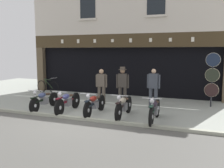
# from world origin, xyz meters

# --- Properties ---
(ground) EXTENTS (22.85, 22.00, 0.18)m
(ground) POSITION_xyz_m (0.00, -0.98, -0.04)
(ground) COLOR #999E94
(shop_facade) EXTENTS (11.15, 4.42, 6.51)m
(shop_facade) POSITION_xyz_m (-0.00, 7.00, 1.75)
(shop_facade) COLOR black
(shop_facade) RESTS_ON ground
(motorcycle_left) EXTENTS (0.62, 1.97, 0.90)m
(motorcycle_left) POSITION_xyz_m (-1.99, 0.95, 0.41)
(motorcycle_left) COLOR black
(motorcycle_left) RESTS_ON ground
(motorcycle_center_left) EXTENTS (0.62, 2.06, 0.93)m
(motorcycle_center_left) POSITION_xyz_m (-0.83, 0.90, 0.43)
(motorcycle_center_left) COLOR black
(motorcycle_center_left) RESTS_ON ground
(motorcycle_center) EXTENTS (0.62, 2.00, 0.92)m
(motorcycle_center) POSITION_xyz_m (0.31, 0.94, 0.42)
(motorcycle_center) COLOR black
(motorcycle_center) RESTS_ON ground
(motorcycle_center_right) EXTENTS (0.62, 1.98, 0.92)m
(motorcycle_center_right) POSITION_xyz_m (1.46, 0.98, 0.43)
(motorcycle_center_right) COLOR black
(motorcycle_center_right) RESTS_ON ground
(motorcycle_right) EXTENTS (0.62, 1.97, 0.93)m
(motorcycle_right) POSITION_xyz_m (2.63, 0.80, 0.43)
(motorcycle_right) COLOR black
(motorcycle_right) RESTS_ON ground
(salesman_left) EXTENTS (0.56, 0.25, 1.59)m
(salesman_left) POSITION_xyz_m (-0.22, 2.85, 0.88)
(salesman_left) COLOR brown
(salesman_left) RESTS_ON ground
(shopkeeper_center) EXTENTS (0.55, 0.37, 1.72)m
(shopkeeper_center) POSITION_xyz_m (0.81, 2.79, 0.96)
(shopkeeper_center) COLOR #38332D
(shopkeeper_center) RESTS_ON ground
(salesman_right) EXTENTS (0.56, 0.25, 1.67)m
(salesman_right) POSITION_xyz_m (2.18, 2.78, 0.92)
(salesman_right) COLOR #3D424C
(salesman_right) RESTS_ON ground
(tyre_sign_pole) EXTENTS (0.59, 0.06, 2.33)m
(tyre_sign_pole) POSITION_xyz_m (4.48, 3.90, 1.36)
(tyre_sign_pole) COLOR #232328
(tyre_sign_pole) RESTS_ON ground
(advert_board_near) EXTENTS (0.82, 0.03, 1.00)m
(advert_board_near) POSITION_xyz_m (-2.37, 5.40, 1.78)
(advert_board_near) COLOR beige
(leaning_bicycle) EXTENTS (1.72, 0.57, 0.95)m
(leaning_bicycle) POSITION_xyz_m (-4.25, 4.39, 0.38)
(leaning_bicycle) COLOR black
(leaning_bicycle) RESTS_ON ground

